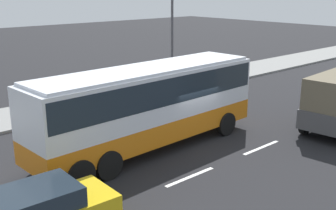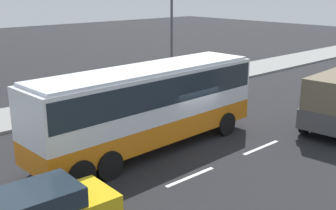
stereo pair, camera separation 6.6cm
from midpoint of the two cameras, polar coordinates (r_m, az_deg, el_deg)
The scene contains 6 objects.
ground_plane at distance 19.09m, azimuth 2.42°, elevation -4.95°, with size 120.00×120.00×0.00m, color black.
sidewalk_curb at distance 25.50m, azimuth -11.00°, elevation 0.32°, with size 80.00×4.00×0.15m, color gray.
lane_centreline at distance 19.20m, azimuth 13.47°, elevation -5.26°, with size 34.70×0.16×0.01m.
coach_bus at distance 17.50m, azimuth -2.79°, elevation 0.73°, with size 10.89×3.00×3.58m.
pedestrian_near_curb at distance 25.05m, azimuth -6.86°, elevation 2.46°, with size 0.32×0.32×1.54m.
street_lamp at distance 26.83m, azimuth 0.75°, elevation 10.46°, with size 1.96×0.24×7.12m.
Camera 2 is at (-12.56, -12.68, 6.77)m, focal length 44.61 mm.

